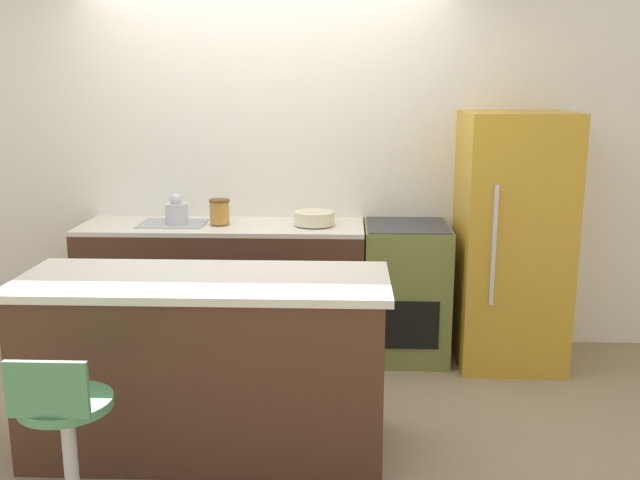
{
  "coord_description": "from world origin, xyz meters",
  "views": [
    {
      "loc": [
        0.56,
        -4.38,
        1.86
      ],
      "look_at": [
        0.4,
        -0.35,
        0.96
      ],
      "focal_mm": 40.0,
      "sensor_mm": 36.0,
      "label": 1
    }
  ],
  "objects": [
    {
      "name": "kitchen_island",
      "position": [
        -0.15,
        -1.01,
        0.46
      ],
      "size": [
        1.84,
        0.7,
        0.92
      ],
      "color": "#4C2D1E",
      "rests_on": "ground_plane"
    },
    {
      "name": "refrigerator",
      "position": [
        1.65,
        0.26,
        0.84
      ],
      "size": [
        0.68,
        0.71,
        1.67
      ],
      "color": "gold",
      "rests_on": "ground_plane"
    },
    {
      "name": "wall_back",
      "position": [
        0.0,
        0.64,
        1.3
      ],
      "size": [
        8.0,
        0.06,
        2.6
      ],
      "color": "white",
      "rests_on": "ground_plane"
    },
    {
      "name": "stool_chair",
      "position": [
        -0.59,
        -1.74,
        0.41
      ],
      "size": [
        0.38,
        0.38,
        0.82
      ],
      "color": "#B7B7BC",
      "rests_on": "ground_plane"
    },
    {
      "name": "back_counter",
      "position": [
        -0.29,
        0.31,
        0.46
      ],
      "size": [
        1.91,
        0.59,
        0.92
      ],
      "color": "#4C2D1E",
      "rests_on": "ground_plane"
    },
    {
      "name": "canister_jar",
      "position": [
        -0.3,
        0.3,
        1.01
      ],
      "size": [
        0.14,
        0.14,
        0.17
      ],
      "color": "#B77F33",
      "rests_on": "back_counter"
    },
    {
      "name": "ground_plane",
      "position": [
        0.0,
        0.0,
        0.0
      ],
      "size": [
        14.0,
        14.0,
        0.0
      ],
      "primitive_type": "plane",
      "color": "#998466"
    },
    {
      "name": "kettle",
      "position": [
        -0.59,
        0.3,
        1.01
      ],
      "size": [
        0.15,
        0.15,
        0.21
      ],
      "color": "silver",
      "rests_on": "back_counter"
    },
    {
      "name": "mixing_bowl",
      "position": [
        0.34,
        0.3,
        0.97
      ],
      "size": [
        0.27,
        0.27,
        0.09
      ],
      "color": "beige",
      "rests_on": "back_counter"
    },
    {
      "name": "oven_range",
      "position": [
        0.96,
        0.31,
        0.46
      ],
      "size": [
        0.56,
        0.6,
        0.92
      ],
      "color": "olive",
      "rests_on": "ground_plane"
    }
  ]
}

